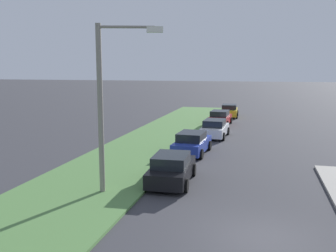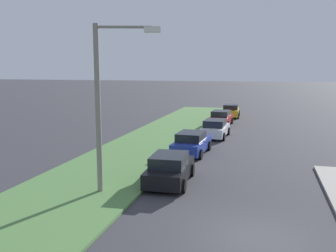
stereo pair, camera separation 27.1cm
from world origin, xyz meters
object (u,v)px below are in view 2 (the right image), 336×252
at_px(parked_car_blue, 191,143).
at_px(parked_car_white, 215,129).
at_px(parked_car_red, 221,118).
at_px(streetlight, 106,97).
at_px(parked_car_yellow, 231,111).
at_px(parked_car_black, 170,169).

bearing_deg(parked_car_blue, parked_car_white, -3.52).
height_order(parked_car_red, streetlight, streetlight).
xyz_separation_m(parked_car_yellow, streetlight, (-28.25, 2.87, 3.67)).
xyz_separation_m(parked_car_red, parked_car_yellow, (6.58, -0.35, 0.00)).
height_order(parked_car_red, parked_car_yellow, same).
bearing_deg(parked_car_yellow, parked_car_red, 174.45).
relative_size(parked_car_red, streetlight, 0.59).
xyz_separation_m(parked_car_white, parked_car_yellow, (13.19, -0.03, 0.00)).
distance_m(parked_car_black, parked_car_white, 12.84).
relative_size(parked_car_blue, parked_car_white, 1.00).
bearing_deg(streetlight, parked_car_white, -10.65).
bearing_deg(parked_car_yellow, parked_car_white, 177.34).
relative_size(parked_car_white, parked_car_yellow, 1.00).
height_order(parked_car_black, streetlight, streetlight).
bearing_deg(streetlight, parked_car_yellow, -5.79).
distance_m(parked_car_blue, parked_car_red, 12.98).
distance_m(parked_car_black, parked_car_blue, 6.48).
bearing_deg(streetlight, parked_car_blue, -13.68).
bearing_deg(parked_car_blue, parked_car_black, -175.37).
height_order(parked_car_blue, parked_car_red, same).
bearing_deg(parked_car_white, streetlight, 171.66).
xyz_separation_m(parked_car_blue, parked_car_yellow, (19.55, -0.75, 0.00)).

